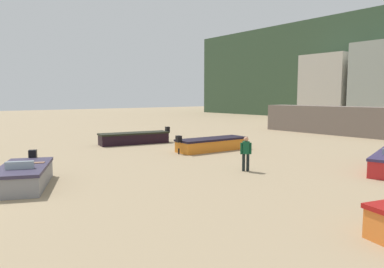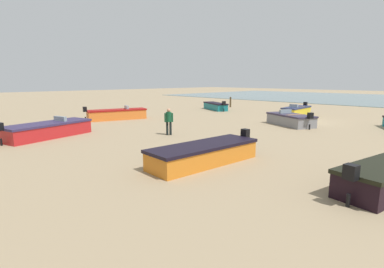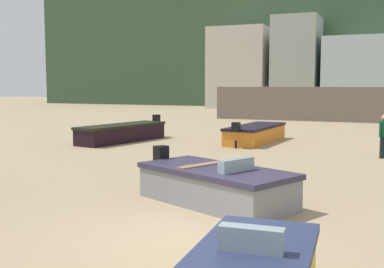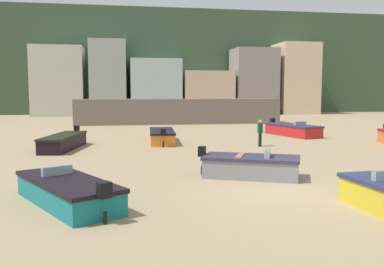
# 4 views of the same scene
# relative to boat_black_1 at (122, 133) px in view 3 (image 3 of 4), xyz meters

# --- Properties ---
(ground_plane) EXTENTS (160.00, 160.00, 0.00)m
(ground_plane) POSITION_rel_boat_black_1_xyz_m (8.67, -12.10, -0.43)
(ground_plane) COLOR tan
(headland_hill) EXTENTS (90.00, 32.00, 15.68)m
(headland_hill) POSITION_rel_boat_black_1_xyz_m (8.67, 53.90, 7.41)
(headland_hill) COLOR #364E35
(headland_hill) RESTS_ON ground
(harbor_pier) EXTENTS (21.05, 2.40, 2.57)m
(harbor_pier) POSITION_rel_boat_black_1_xyz_m (9.24, 17.90, 0.86)
(harbor_pier) COLOR #6E6056
(harbor_pier) RESTS_ON ground
(townhouse_far_left) EXTENTS (6.75, 5.20, 9.37)m
(townhouse_far_left) POSITION_rel_boat_black_1_xyz_m (-4.96, 34.50, 4.26)
(townhouse_far_left) COLOR beige
(townhouse_far_left) RESTS_ON ground
(townhouse_left) EXTENTS (4.89, 5.74, 10.29)m
(townhouse_left) POSITION_rel_boat_black_1_xyz_m (1.63, 34.77, 4.72)
(townhouse_left) COLOR #9AA198
(townhouse_left) RESTS_ON ground
(townhouse_centre_left) EXTENTS (7.00, 6.17, 7.81)m
(townhouse_centre_left) POSITION_rel_boat_black_1_xyz_m (8.17, 34.98, 3.48)
(townhouse_centre_left) COLOR #A9C2C2
(townhouse_centre_left) RESTS_ON ground
(boat_black_1) EXTENTS (2.30, 5.43, 1.16)m
(boat_black_1) POSITION_rel_boat_black_1_xyz_m (0.00, 0.00, 0.00)
(boat_black_1) COLOR black
(boat_black_1) RESTS_ON ground
(boat_orange_2) EXTENTS (1.87, 5.17, 1.13)m
(boat_orange_2) POSITION_rel_boat_black_1_xyz_m (5.94, 2.30, -0.02)
(boat_orange_2) COLOR orange
(boat_orange_2) RESTS_ON ground
(boat_grey_6) EXTENTS (4.07, 3.07, 1.15)m
(boat_grey_6) POSITION_rel_boat_black_1_xyz_m (8.29, -9.52, 0.00)
(boat_grey_6) COLOR gray
(boat_grey_6) RESTS_ON ground
(beach_walker_distant) EXTENTS (0.47, 0.49, 1.62)m
(beach_walker_distant) POSITION_rel_boat_black_1_xyz_m (11.66, -0.69, 0.53)
(beach_walker_distant) COLOR black
(beach_walker_distant) RESTS_ON ground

